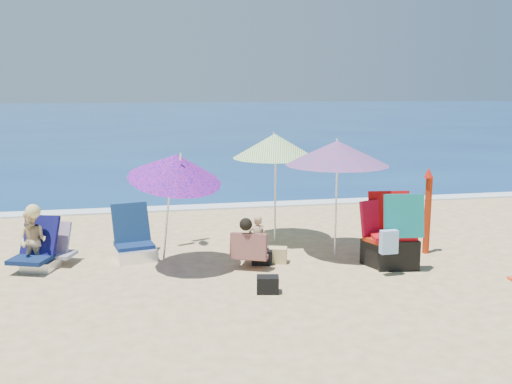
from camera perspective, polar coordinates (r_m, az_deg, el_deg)
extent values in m
plane|color=#D8BC84|center=(7.94, 3.57, -9.06)|extent=(120.00, 120.00, 0.00)
cube|color=navy|center=(52.34, -9.12, 7.48)|extent=(120.00, 80.00, 0.12)
cube|color=white|center=(12.76, -2.25, -1.40)|extent=(120.00, 0.50, 0.04)
cylinder|color=white|center=(9.09, 8.00, -1.04)|extent=(0.04, 0.04, 1.71)
cone|color=#D51C70|center=(8.98, 8.09, 3.89)|extent=(1.87, 1.87, 0.38)
cylinder|color=white|center=(8.98, 8.08, 4.99)|extent=(0.03, 0.03, 0.10)
cylinder|color=silver|center=(9.74, 1.93, -0.07)|extent=(0.04, 0.04, 1.74)
cone|color=#4BA219|center=(9.67, 1.87, 4.62)|extent=(1.74, 1.74, 0.41)
cylinder|color=silver|center=(9.71, 1.77, 5.73)|extent=(0.03, 0.03, 0.11)
cylinder|color=silver|center=(8.68, -8.82, -2.09)|extent=(0.19, 0.39, 1.53)
cone|color=#C41C8D|center=(8.23, -8.01, 2.47)|extent=(1.80, 1.83, 0.71)
cylinder|color=white|center=(8.02, -7.57, 3.52)|extent=(0.04, 0.06, 0.11)
cylinder|color=#AE2A0C|center=(9.53, 16.75, -2.20)|extent=(0.11, 0.11, 1.27)
cone|color=#A6170B|center=(9.38, 16.86, 1.86)|extent=(0.15, 0.15, 0.16)
cube|color=#0E224E|center=(9.18, -12.06, -5.22)|extent=(0.66, 0.60, 0.07)
cube|color=#0B2141|center=(9.33, -12.40, -3.02)|extent=(0.62, 0.44, 0.61)
cube|color=white|center=(9.11, -11.89, -6.07)|extent=(0.68, 0.63, 0.18)
cube|color=#CD6948|center=(9.16, -19.06, -5.91)|extent=(0.54, 0.51, 0.05)
cube|color=#D2664A|center=(9.24, -19.37, -4.28)|extent=(0.50, 0.38, 0.47)
cube|color=white|center=(9.06, -20.72, -6.79)|extent=(0.56, 0.53, 0.14)
cube|color=#9F210B|center=(8.73, 12.98, -4.65)|extent=(0.69, 0.66, 0.06)
cube|color=#A80C25|center=(8.86, 11.86, -2.54)|extent=(0.57, 0.34, 0.56)
cube|color=black|center=(8.86, 12.65, -5.88)|extent=(0.67, 0.63, 0.40)
cube|color=red|center=(8.77, 13.36, -4.23)|extent=(0.69, 0.63, 0.07)
cube|color=#AA0C0C|center=(8.94, 13.13, -1.89)|extent=(0.64, 0.25, 0.63)
cube|color=black|center=(8.81, 13.66, -5.83)|extent=(0.66, 0.60, 0.45)
cube|color=#0A8274|center=(8.42, 14.54, -2.32)|extent=(0.58, 0.26, 0.63)
cube|color=#8AB1DC|center=(8.28, 13.13, -4.87)|extent=(0.25, 0.12, 0.33)
imported|color=tan|center=(8.58, 0.17, -4.83)|extent=(0.33, 0.28, 0.77)
cube|color=#2F1177|center=(8.63, -0.16, -6.35)|extent=(0.54, 0.51, 0.05)
cube|color=navy|center=(8.36, -0.74, -5.43)|extent=(0.57, 0.38, 0.39)
sphere|color=black|center=(8.28, -1.02, -3.25)|extent=(0.19, 0.19, 0.19)
imported|color=tan|center=(8.95, -21.40, -4.57)|extent=(0.52, 0.46, 0.88)
cube|color=#0C1C44|center=(8.93, -21.57, -6.27)|extent=(0.66, 0.63, 0.06)
cube|color=#0B0C42|center=(9.09, -20.75, -4.04)|extent=(0.61, 0.48, 0.57)
sphere|color=#CABA74|center=(8.87, -21.38, -1.82)|extent=(0.21, 0.21, 0.21)
cube|color=black|center=(8.71, 0.61, -6.46)|extent=(0.35, 0.29, 0.23)
cube|color=tan|center=(8.78, 2.18, -6.31)|extent=(0.32, 0.27, 0.24)
cube|color=#1C1F3E|center=(9.81, 14.68, -4.76)|extent=(0.38, 0.31, 0.26)
cube|color=black|center=(7.55, 1.18, -9.22)|extent=(0.32, 0.25, 0.22)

